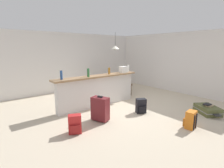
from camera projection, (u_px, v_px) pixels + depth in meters
The scene contains 19 objects.
ground_plane at pixel (122, 106), 5.65m from camera, with size 13.00×13.00×0.05m, color beige.
wall_back at pixel (77, 62), 7.70m from camera, with size 6.60×0.10×2.50m, color silver.
wall_right at pixel (169, 62), 7.50m from camera, with size 0.10×6.00×2.50m, color silver.
partition_half_wall at pixel (98, 91), 5.52m from camera, with size 2.80×0.20×0.96m, color silver.
bar_countertop at pixel (98, 76), 5.42m from camera, with size 2.96×0.40×0.05m, color #93704C.
bottle_blue at pixel (61, 75), 4.66m from camera, with size 0.07×0.07×0.25m, color #284C89.
bottle_green at pixel (88, 73), 5.12m from camera, with size 0.07×0.07×0.25m, color #2D6B38.
bottle_amber at pixel (109, 71), 5.65m from camera, with size 0.07×0.07×0.22m, color #9E661E.
bottle_white at pixel (128, 68), 6.15m from camera, with size 0.06×0.06×0.26m, color silver.
grocery_bag at pixel (123, 70), 6.02m from camera, with size 0.26×0.18×0.22m, color silver.
dining_table at pixel (116, 77), 7.31m from camera, with size 1.10×0.80×0.74m.
dining_chair_near_partition at pixel (124, 82), 6.89m from camera, with size 0.46×0.46×0.93m.
pendant_lamp at pixel (115, 47), 7.15m from camera, with size 0.34×0.34×0.72m.
suitcase_flat_olive at pixel (207, 110), 4.92m from camera, with size 0.79×0.87×0.22m.
backpack_black at pixel (141, 106), 4.96m from camera, with size 0.33×0.32×0.42m.
backpack_red at pixel (75, 124), 3.76m from camera, with size 0.33×0.32×0.42m.
suitcase_upright_maroon at pixel (100, 109), 4.38m from camera, with size 0.38×0.50×0.67m.
backpack_orange at pixel (190, 120), 4.00m from camera, with size 0.30×0.28×0.42m.
book_stack at pixel (208, 105), 4.90m from camera, with size 0.26×0.22×0.06m.
Camera 1 is at (-3.66, -3.96, 1.84)m, focal length 27.36 mm.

